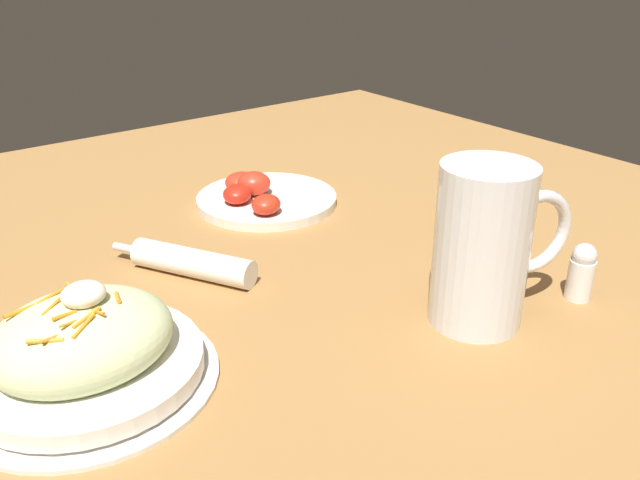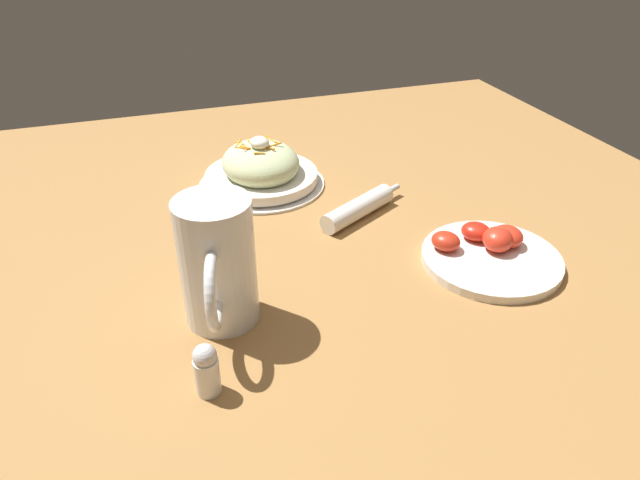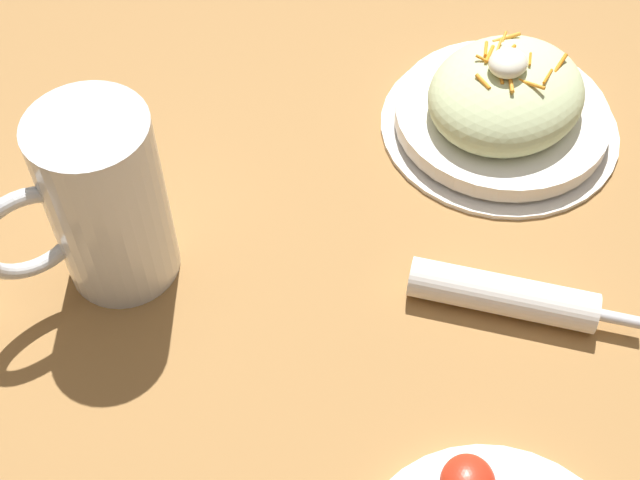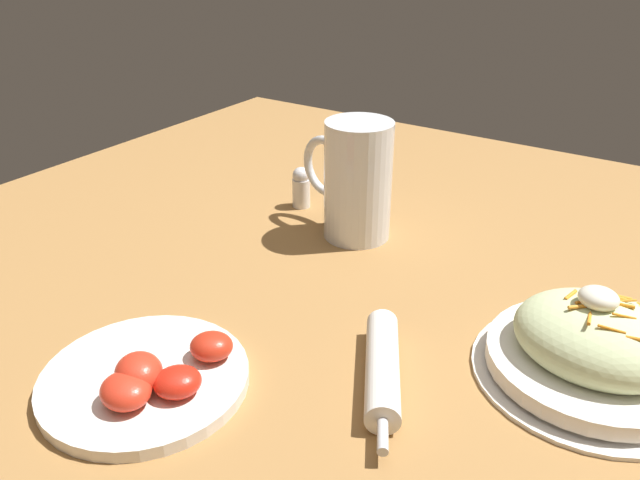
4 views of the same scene
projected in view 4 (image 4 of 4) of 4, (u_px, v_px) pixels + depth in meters
The scene contains 6 objects.
ground_plane at pixel (355, 316), 0.74m from camera, with size 1.43×1.43×0.00m, color #9E703D.
salad_plate at pixel (595, 349), 0.63m from camera, with size 0.23×0.23×0.10m.
beer_mug at pixel (356, 185), 0.89m from camera, with size 0.16×0.09×0.17m.
napkin_roll at pixel (382, 368), 0.63m from camera, with size 0.11×0.18×0.03m.
tomato_plate at pixel (149, 378), 0.62m from camera, with size 0.20×0.20×0.05m.
salt_shaker at pixel (301, 187), 1.00m from camera, with size 0.03×0.03×0.07m.
Camera 4 is at (0.31, -0.53, 0.42)m, focal length 35.67 mm.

